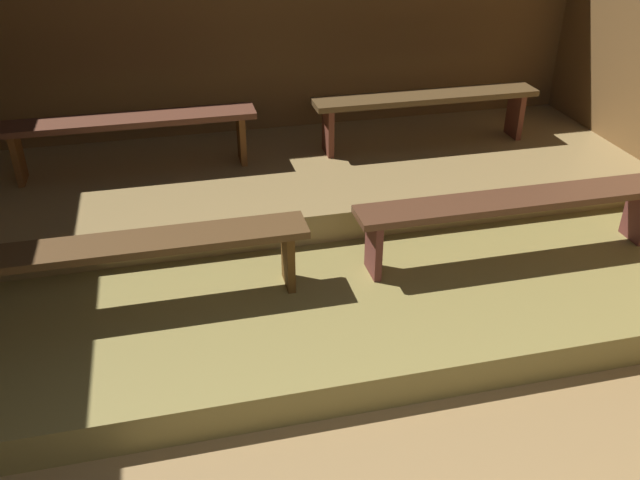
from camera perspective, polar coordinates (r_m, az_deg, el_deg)
ground at (r=4.46m, az=1.92°, el=-8.30°), size 6.62×6.03×0.08m
wall_back at (r=6.25m, az=-4.48°, el=16.72°), size 6.62×0.06×2.59m
platform_lower at (r=5.13m, az=-0.80°, el=-0.55°), size 5.82×3.34×0.23m
platform_middle at (r=5.68m, az=-2.51°, el=5.24°), size 5.82×1.84×0.23m
bench_lower_left at (r=4.25m, az=-16.25°, el=-1.04°), size 2.26×0.30×0.46m
bench_lower_right at (r=4.80m, az=16.23°, el=2.70°), size 2.26×0.30×0.46m
bench_middle_left at (r=5.59m, az=-15.83°, el=9.22°), size 1.99×0.30×0.46m
bench_middle_right at (r=6.01m, az=8.99°, el=11.40°), size 1.99×0.30×0.46m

